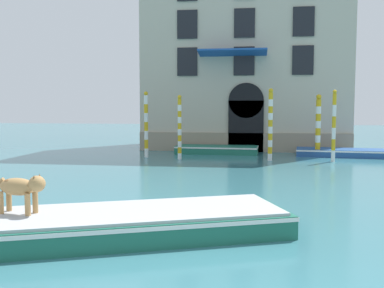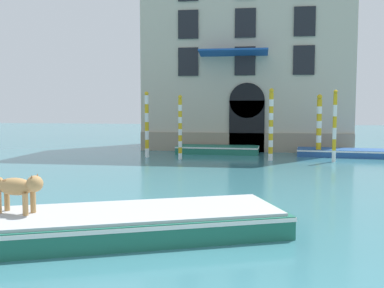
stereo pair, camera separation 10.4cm
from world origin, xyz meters
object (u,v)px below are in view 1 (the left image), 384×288
boat_foreground (72,226)px  mooring_pole_0 (318,125)px  boat_moored_far (362,153)px  boat_moored_near_palazzo (217,149)px  mooring_pole_4 (270,124)px  dog_on_deck (21,188)px  mooring_pole_3 (334,126)px  mooring_pole_2 (146,124)px  mooring_pole_1 (180,127)px

boat_foreground → mooring_pole_0: size_ratio=2.76×
boat_moored_far → boat_moored_near_palazzo: bearing=-177.9°
boat_moored_far → mooring_pole_4: size_ratio=1.95×
dog_on_deck → mooring_pole_3: mooring_pole_3 is taller
boat_moored_near_palazzo → boat_foreground: bearing=-92.6°
boat_moored_far → mooring_pole_4: bearing=-149.5°
boat_foreground → boat_moored_far: (9.32, 16.19, -0.08)m
mooring_pole_4 → boat_moored_far: bearing=24.2°
boat_moored_near_palazzo → mooring_pole_3: bearing=-23.6°
mooring_pole_4 → mooring_pole_0: bearing=37.0°
boat_foreground → dog_on_deck: dog_on_deck is taller
boat_foreground → mooring_pole_0: 17.43m
mooring_pole_0 → mooring_pole_2: 9.08m
boat_moored_far → mooring_pole_4: 5.60m
mooring_pole_0 → mooring_pole_3: mooring_pole_3 is taller
mooring_pole_3 → boat_moored_far: bearing=51.1°
boat_moored_near_palazzo → mooring_pole_0: 5.68m
boat_moored_near_palazzo → mooring_pole_0: size_ratio=1.42×
mooring_pole_1 → mooring_pole_4: (4.52, 0.18, 0.16)m
mooring_pole_0 → mooring_pole_2: (-8.96, -1.48, 0.07)m
dog_on_deck → boat_moored_near_palazzo: bearing=89.5°
boat_foreground → mooring_pole_4: size_ratio=2.56×
mooring_pole_1 → mooring_pole_2: (-1.88, 0.63, 0.10)m
mooring_pole_1 → mooring_pole_2: 1.99m
boat_foreground → dog_on_deck: bearing=166.0°
mooring_pole_0 → mooring_pole_4: 3.21m
dog_on_deck → mooring_pole_4: (5.42, 14.12, 0.72)m
mooring_pole_0 → mooring_pole_1: size_ratio=1.02×
mooring_pole_0 → boat_moored_near_palazzo: bearing=171.2°
boat_moored_far → mooring_pole_1: mooring_pole_1 is taller
boat_moored_far → mooring_pole_2: (-11.30, -1.75, 1.53)m
boat_foreground → mooring_pole_4: 14.74m
boat_foreground → boat_moored_near_palazzo: 16.83m
dog_on_deck → mooring_pole_0: bearing=71.6°
boat_moored_near_palazzo → mooring_pole_2: mooring_pole_2 is taller
boat_moored_near_palazzo → dog_on_deck: bearing=-95.9°
boat_moored_near_palazzo → boat_moored_far: boat_moored_near_palazzo is taller
dog_on_deck → mooring_pole_3: size_ratio=0.35×
boat_moored_far → mooring_pole_1: (-9.42, -2.38, 1.43)m
boat_moored_near_palazzo → mooring_pole_1: bearing=-116.5°
boat_foreground → mooring_pole_2: (-1.98, 14.44, 1.45)m
boat_foreground → mooring_pole_2: mooring_pole_2 is taller
dog_on_deck → mooring_pole_2: 14.62m
dog_on_deck → mooring_pole_4: 15.14m
mooring_pole_0 → mooring_pole_3: bearing=-77.5°
dog_on_deck → mooring_pole_4: mooring_pole_4 is taller
mooring_pole_0 → mooring_pole_2: size_ratio=0.96×
mooring_pole_1 → mooring_pole_2: bearing=161.5°
mooring_pole_2 → boat_foreground: bearing=-82.2°
mooring_pole_1 → boat_moored_near_palazzo: bearing=60.8°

